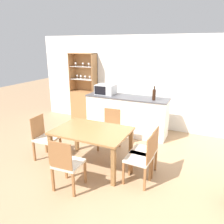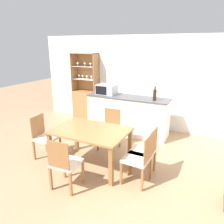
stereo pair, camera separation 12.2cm
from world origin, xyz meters
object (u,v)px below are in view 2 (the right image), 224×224
(display_cabinet, at_px, (86,100))
(wine_bottle, at_px, (155,95))
(dining_chair_head_far, at_px, (110,129))
(dining_chair_side_right_near, at_px, (139,159))
(dining_chair_head_near, at_px, (65,163))
(dining_chair_side_left_near, at_px, (45,137))
(microwave, at_px, (107,89))
(dining_table, at_px, (91,134))
(dining_chair_side_right_far, at_px, (144,151))

(display_cabinet, xyz_separation_m, wine_bottle, (2.35, -0.61, 0.54))
(dining_chair_head_far, distance_m, dining_chair_side_right_near, 1.42)
(dining_chair_head_far, height_order, dining_chair_head_near, same)
(display_cabinet, xyz_separation_m, dining_chair_head_far, (1.60, -1.53, -0.15))
(dining_chair_side_left_near, bearing_deg, microwave, 164.97)
(wine_bottle, bearing_deg, dining_chair_side_right_near, -81.15)
(dining_table, bearing_deg, display_cabinet, 124.40)
(microwave, distance_m, wine_bottle, 1.36)
(dining_chair_head_far, bearing_deg, dining_chair_head_near, 86.94)
(dining_chair_head_far, xyz_separation_m, microwave, (-0.61, 1.04, 0.68))
(dining_table, xyz_separation_m, dining_chair_side_right_near, (1.03, -0.15, -0.19))
(display_cabinet, height_order, dining_chair_head_far, display_cabinet)
(dining_table, height_order, dining_chair_side_left_near, dining_chair_side_left_near)
(display_cabinet, bearing_deg, wine_bottle, -14.52)
(dining_chair_side_right_far, bearing_deg, dining_table, 99.43)
(dining_table, xyz_separation_m, dining_chair_head_far, (-0.00, 0.82, -0.19))
(dining_table, bearing_deg, wine_bottle, 66.88)
(wine_bottle, bearing_deg, dining_chair_side_right_far, -79.53)
(dining_table, bearing_deg, microwave, 108.23)
(dining_chair_side_right_near, bearing_deg, dining_chair_side_right_far, 2.80)
(display_cabinet, xyz_separation_m, dining_chair_side_left_near, (0.57, -2.49, -0.15))
(display_cabinet, distance_m, dining_chair_side_right_far, 3.44)
(display_cabinet, bearing_deg, dining_chair_head_far, -43.60)
(dining_chair_head_near, relative_size, dining_chair_side_left_near, 1.00)
(microwave, relative_size, wine_bottle, 1.48)
(dining_chair_head_far, height_order, dining_chair_side_left_near, same)
(dining_chair_side_right_far, xyz_separation_m, microwave, (-1.65, 1.71, 0.68))
(dining_table, bearing_deg, dining_chair_head_far, 90.19)
(dining_chair_head_near, height_order, wine_bottle, wine_bottle)
(dining_table, bearing_deg, dining_chair_side_right_far, 8.03)
(dining_chair_side_left_near, bearing_deg, display_cabinet, -170.24)
(dining_chair_side_left_near, bearing_deg, wine_bottle, 133.61)
(dining_chair_head_near, bearing_deg, dining_chair_head_far, 86.93)
(dining_table, distance_m, wine_bottle, 1.95)
(dining_chair_side_left_near, height_order, wine_bottle, wine_bottle)
(microwave, bearing_deg, dining_chair_side_left_near, -101.93)
(display_cabinet, height_order, dining_chair_side_right_near, display_cabinet)
(dining_table, height_order, dining_chair_head_far, dining_chair_head_far)
(dining_chair_side_left_near, xyz_separation_m, dining_chair_side_right_near, (2.07, 0.00, 0.00))
(dining_chair_side_left_near, xyz_separation_m, wine_bottle, (1.78, 1.89, 0.69))
(dining_chair_side_right_far, relative_size, dining_chair_head_far, 1.00)
(dining_table, relative_size, microwave, 2.79)
(dining_chair_head_far, bearing_deg, dining_chair_side_right_far, 143.83)
(dining_chair_side_right_far, relative_size, dining_chair_head_near, 1.00)
(dining_chair_head_far, relative_size, wine_bottle, 2.64)
(dining_chair_side_right_far, distance_m, dining_chair_head_near, 1.41)
(dining_chair_head_near, bearing_deg, dining_chair_side_left_near, 143.95)
(display_cabinet, distance_m, microwave, 1.23)
(microwave, bearing_deg, dining_chair_side_right_near, -50.61)
(dining_chair_side_left_near, bearing_deg, dining_chair_head_far, 130.05)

